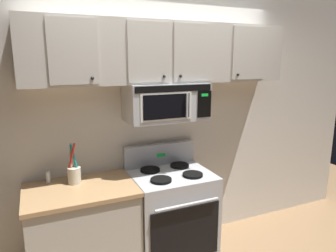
{
  "coord_description": "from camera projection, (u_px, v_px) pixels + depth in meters",
  "views": [
    {
      "loc": [
        -1.14,
        -2.11,
        1.97
      ],
      "look_at": [
        0.0,
        0.49,
        1.35
      ],
      "focal_mm": 32.9,
      "sensor_mm": 36.0,
      "label": 1
    }
  ],
  "objects": [
    {
      "name": "back_wall",
      "position": [
        156.0,
        120.0,
        3.17
      ],
      "size": [
        5.2,
        0.1,
        2.7
      ],
      "primitive_type": "cube",
      "color": "silver",
      "rests_on": "ground_plane"
    },
    {
      "name": "stove_range",
      "position": [
        171.0,
        215.0,
        3.03
      ],
      "size": [
        0.76,
        0.69,
        1.12
      ],
      "color": "#B7BABF",
      "rests_on": "ground_plane"
    },
    {
      "name": "over_range_microwave",
      "position": [
        166.0,
        102.0,
        2.9
      ],
      "size": [
        0.76,
        0.43,
        0.35
      ],
      "color": "#B7BABF"
    },
    {
      "name": "upper_cabinets",
      "position": [
        164.0,
        53.0,
        2.83
      ],
      "size": [
        2.5,
        0.36,
        0.55
      ],
      "color": "#BCB7AD"
    },
    {
      "name": "counter_segment",
      "position": [
        84.0,
        235.0,
        2.71
      ],
      "size": [
        0.93,
        0.65,
        0.9
      ],
      "color": "#BCB7AD",
      "rests_on": "ground_plane"
    },
    {
      "name": "utensil_crock_cream",
      "position": [
        74.0,
        173.0,
        2.69
      ],
      "size": [
        0.12,
        0.11,
        0.37
      ],
      "color": "beige",
      "rests_on": "counter_segment"
    },
    {
      "name": "salt_shaker",
      "position": [
        48.0,
        177.0,
        2.7
      ],
      "size": [
        0.04,
        0.04,
        0.11
      ],
      "color": "white",
      "rests_on": "counter_segment"
    }
  ]
}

